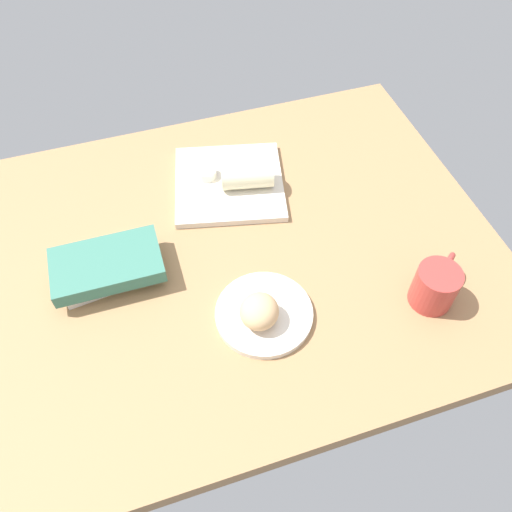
{
  "coord_description": "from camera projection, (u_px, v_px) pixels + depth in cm",
  "views": [
    {
      "loc": [
        -18.63,
        -67.79,
        92.96
      ],
      "look_at": [
        1.39,
        -5.51,
        7.0
      ],
      "focal_mm": 36.63,
      "sensor_mm": 36.0,
      "label": 1
    }
  ],
  "objects": [
    {
      "name": "round_plate",
      "position": [
        264.0,
        314.0,
        1.02
      ],
      "size": [
        19.22,
        19.22,
        1.4
      ],
      "primitive_type": "cylinder",
      "color": "silver",
      "rests_on": "dining_table"
    },
    {
      "name": "dining_table",
      "position": [
        242.0,
        252.0,
        1.15
      ],
      "size": [
        110.0,
        90.0,
        4.0
      ],
      "primitive_type": "cube",
      "color": "#9E754C",
      "rests_on": "ground"
    },
    {
      "name": "breakfast_wrap",
      "position": [
        247.0,
        176.0,
        1.2
      ],
      "size": [
        12.87,
        8.26,
        5.9
      ],
      "primitive_type": "cylinder",
      "rotation": [
        1.57,
        0.0,
        4.5
      ],
      "color": "beige",
      "rests_on": "square_plate"
    },
    {
      "name": "coffee_mug",
      "position": [
        436.0,
        285.0,
        1.02
      ],
      "size": [
        11.85,
        10.38,
        8.96
      ],
      "color": "#B23833",
      "rests_on": "dining_table"
    },
    {
      "name": "square_plate",
      "position": [
        229.0,
        183.0,
        1.24
      ],
      "size": [
        30.29,
        30.29,
        1.6
      ],
      "primitive_type": "cube",
      "rotation": [
        0.0,
        0.0,
        -0.23
      ],
      "color": "silver",
      "rests_on": "dining_table"
    },
    {
      "name": "book_stack",
      "position": [
        107.0,
        266.0,
        1.06
      ],
      "size": [
        22.1,
        15.64,
        5.86
      ],
      "color": "silver",
      "rests_on": "dining_table"
    },
    {
      "name": "sauce_cup",
      "position": [
        206.0,
        172.0,
        1.23
      ],
      "size": [
        4.99,
        4.99,
        2.1
      ],
      "color": "silver",
      "rests_on": "square_plate"
    },
    {
      "name": "scone_pastry",
      "position": [
        259.0,
        311.0,
        0.98
      ],
      "size": [
        10.27,
        10.44,
        5.95
      ],
      "primitive_type": "ellipsoid",
      "rotation": [
        0.0,
        0.0,
        4.23
      ],
      "color": "tan",
      "rests_on": "round_plate"
    }
  ]
}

